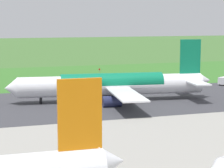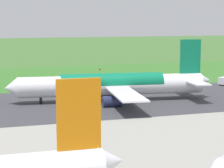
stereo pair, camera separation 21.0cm
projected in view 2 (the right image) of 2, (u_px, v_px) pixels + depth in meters
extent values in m
plane|color=#3D662D|center=(73.00, 103.00, 111.83)|extent=(800.00, 800.00, 0.00)
cube|color=#38383D|center=(73.00, 103.00, 111.83)|extent=(600.00, 41.59, 0.06)
cube|color=#346B27|center=(43.00, 79.00, 156.95)|extent=(600.00, 80.00, 0.04)
cylinder|color=white|center=(112.00, 85.00, 114.32)|extent=(48.28, 10.91, 5.20)
cone|color=white|center=(11.00, 88.00, 109.53)|extent=(3.57, 5.26, 4.94)
cone|color=white|center=(204.00, 80.00, 118.96)|extent=(4.00, 4.81, 4.42)
cube|color=#0C724C|center=(190.00, 56.00, 117.25)|extent=(5.62, 1.17, 9.00)
cube|color=white|center=(197.00, 83.00, 112.82)|extent=(5.05, 9.41, 0.36)
cube|color=white|center=(183.00, 77.00, 123.51)|extent=(5.05, 9.41, 0.36)
cube|color=white|center=(125.00, 94.00, 103.88)|extent=(8.59, 22.56, 0.35)
cube|color=white|center=(108.00, 81.00, 125.25)|extent=(8.59, 22.56, 0.35)
cylinder|color=#23284C|center=(112.00, 102.00, 107.17)|extent=(4.80, 3.32, 2.80)
cylinder|color=#23284C|center=(101.00, 92.00, 121.74)|extent=(4.80, 3.32, 2.80)
cylinder|color=black|center=(41.00, 97.00, 111.26)|extent=(0.70, 0.70, 3.42)
cylinder|color=black|center=(127.00, 97.00, 111.36)|extent=(0.70, 0.70, 3.42)
cylinder|color=black|center=(120.00, 92.00, 119.13)|extent=(0.70, 0.70, 3.42)
cylinder|color=#0C724C|center=(112.00, 83.00, 114.24)|extent=(26.84, 8.35, 5.23)
cone|color=white|center=(110.00, 162.00, 52.40)|extent=(3.29, 4.11, 4.05)
cube|color=orange|center=(79.00, 114.00, 50.48)|extent=(5.13, 0.56, 8.24)
cube|color=silver|center=(224.00, 81.00, 142.05)|extent=(4.44, 3.87, 2.20)
cylinder|color=black|center=(220.00, 84.00, 142.44)|extent=(0.93, 0.70, 0.90)
cylinder|color=slate|center=(100.00, 73.00, 166.83)|extent=(0.10, 0.10, 2.07)
cube|color=red|center=(100.00, 69.00, 166.66)|extent=(0.60, 0.04, 0.60)
cone|color=orange|center=(89.00, 77.00, 161.06)|extent=(0.40, 0.40, 0.55)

